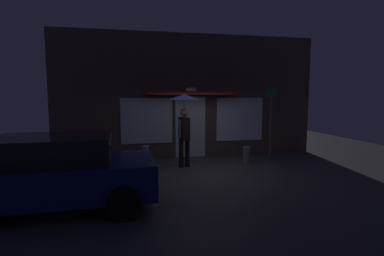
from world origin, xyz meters
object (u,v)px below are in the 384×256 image
Objects in this scene: parked_car at (54,172)px; sidewalk_bollard at (145,154)px; street_sign_post at (271,117)px; sidewalk_bollard_2 at (247,155)px; person_with_umbrella at (184,114)px.

sidewalk_bollard is at bearing 60.58° from parked_car.
street_sign_post is (6.41, 3.58, 0.72)m from parked_car.
parked_car is at bearing -150.21° from sidewalk_bollard_2.
sidewalk_bollard is at bearing 168.64° from sidewalk_bollard_2.
person_with_umbrella is at bearing -167.58° from street_sign_post.
person_with_umbrella is 4.34m from parked_car.
person_with_umbrella reaches higher than sidewalk_bollard.
sidewalk_bollard_2 is (3.33, -0.67, -0.02)m from sidewalk_bollard.
street_sign_post is at bearing 27.71° from parked_car.
street_sign_post reaches higher than person_with_umbrella.
sidewalk_bollard_2 is at bearing -153.68° from street_sign_post.
parked_car reaches higher than sidewalk_bollard_2.
sidewalk_bollard_2 is at bearing 28.30° from parked_car.
parked_car is at bearing -117.93° from sidewalk_bollard.
sidewalk_bollard_2 is at bearing -92.54° from person_with_umbrella.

